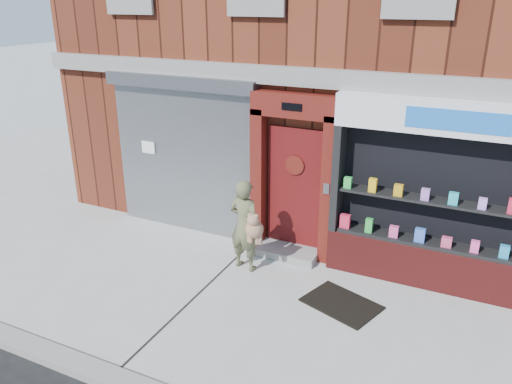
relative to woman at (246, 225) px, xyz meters
The scene contains 7 objects.
ground 1.78m from the woman, 38.86° to the right, with size 80.00×80.00×0.00m, color #9E9E99.
building 6.06m from the woman, 76.14° to the left, with size 12.00×8.16×8.00m.
shutter_bay 2.20m from the woman, 152.15° to the left, with size 3.10×0.30×3.04m.
red_door_bay 1.19m from the woman, 60.80° to the left, with size 1.52×0.58×2.90m.
pharmacy_bay 3.14m from the woman, 15.37° to the left, with size 3.50×0.41×3.00m.
woman is the anchor object (origin of this frame).
doormat 1.99m from the woman, 11.29° to the right, with size 1.08×0.75×0.03m, color black.
Camera 1 is at (2.14, -5.71, 4.34)m, focal length 35.00 mm.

